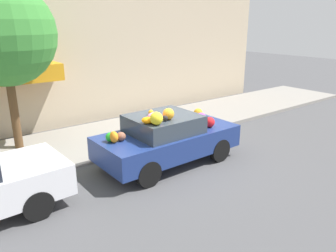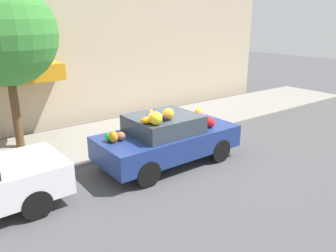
# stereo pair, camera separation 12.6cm
# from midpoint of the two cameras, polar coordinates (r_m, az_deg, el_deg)

# --- Properties ---
(ground_plane) EXTENTS (60.00, 60.00, 0.00)m
(ground_plane) POSITION_cam_midpoint_polar(r_m,az_deg,el_deg) (9.29, -0.79, -6.17)
(ground_plane) COLOR #4C4C4F
(sidewalk_curb) EXTENTS (24.00, 3.20, 0.13)m
(sidewalk_curb) POSITION_cam_midpoint_polar(r_m,az_deg,el_deg) (11.39, -8.94, -1.42)
(sidewalk_curb) COLOR gray
(sidewalk_curb) RESTS_ON ground
(building_facade) EXTENTS (18.00, 1.20, 6.12)m
(building_facade) POSITION_cam_midpoint_polar(r_m,az_deg,el_deg) (12.76, -15.05, 13.82)
(building_facade) COLOR #C6B293
(building_facade) RESTS_ON ground
(street_tree) EXTENTS (2.87, 2.87, 4.75)m
(street_tree) POSITION_cam_midpoint_polar(r_m,az_deg,el_deg) (10.31, -27.15, 14.04)
(street_tree) COLOR brown
(street_tree) RESTS_ON sidewalk_curb
(fire_hydrant) EXTENTS (0.20, 0.20, 0.70)m
(fire_hydrant) POSITION_cam_midpoint_polar(r_m,az_deg,el_deg) (11.01, 0.02, 0.37)
(fire_hydrant) COLOR #B2B2B7
(fire_hydrant) RESTS_ON sidewalk_curb
(art_car) EXTENTS (3.93, 1.81, 1.72)m
(art_car) POSITION_cam_midpoint_polar(r_m,az_deg,el_deg) (8.90, -0.55, -2.02)
(art_car) COLOR navy
(art_car) RESTS_ON ground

